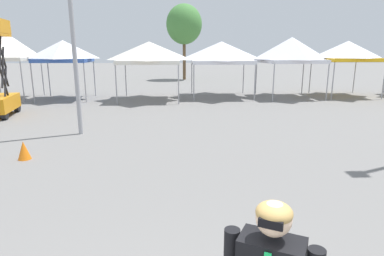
{
  "coord_description": "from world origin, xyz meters",
  "views": [
    {
      "loc": [
        0.15,
        -1.24,
        2.7
      ],
      "look_at": [
        0.37,
        4.61,
        1.3
      ],
      "focal_mm": 30.52,
      "sensor_mm": 36.0,
      "label": 1
    }
  ],
  "objects_px": {
    "traffic_cone_lot_center": "(24,150)",
    "canopy_tent_behind_right": "(291,50)",
    "canopy_tent_left_of_center": "(5,46)",
    "tree_behind_tents_right": "(184,25)",
    "canopy_tent_behind_left": "(63,51)",
    "canopy_tent_far_left": "(348,51)",
    "canopy_tent_right_of_center": "(149,53)",
    "canopy_tent_far_right": "(221,53)"
  },
  "relations": [
    {
      "from": "canopy_tent_right_of_center",
      "to": "canopy_tent_far_left",
      "type": "distance_m",
      "value": 11.54
    },
    {
      "from": "canopy_tent_left_of_center",
      "to": "canopy_tent_right_of_center",
      "type": "height_order",
      "value": "canopy_tent_left_of_center"
    },
    {
      "from": "traffic_cone_lot_center",
      "to": "canopy_tent_right_of_center",
      "type": "bearing_deg",
      "value": 77.08
    },
    {
      "from": "canopy_tent_far_left",
      "to": "canopy_tent_left_of_center",
      "type": "bearing_deg",
      "value": -179.15
    },
    {
      "from": "canopy_tent_far_left",
      "to": "traffic_cone_lot_center",
      "type": "bearing_deg",
      "value": -140.86
    },
    {
      "from": "canopy_tent_far_left",
      "to": "tree_behind_tents_right",
      "type": "distance_m",
      "value": 15.11
    },
    {
      "from": "canopy_tent_far_left",
      "to": "canopy_tent_right_of_center",
      "type": "bearing_deg",
      "value": -174.36
    },
    {
      "from": "canopy_tent_far_left",
      "to": "traffic_cone_lot_center",
      "type": "height_order",
      "value": "canopy_tent_far_left"
    },
    {
      "from": "canopy_tent_far_right",
      "to": "canopy_tent_behind_right",
      "type": "height_order",
      "value": "canopy_tent_behind_right"
    },
    {
      "from": "canopy_tent_left_of_center",
      "to": "canopy_tent_behind_right",
      "type": "height_order",
      "value": "canopy_tent_left_of_center"
    },
    {
      "from": "canopy_tent_right_of_center",
      "to": "canopy_tent_far_left",
      "type": "relative_size",
      "value": 1.03
    },
    {
      "from": "canopy_tent_behind_left",
      "to": "canopy_tent_left_of_center",
      "type": "bearing_deg",
      "value": 172.7
    },
    {
      "from": "canopy_tent_right_of_center",
      "to": "traffic_cone_lot_center",
      "type": "height_order",
      "value": "canopy_tent_right_of_center"
    },
    {
      "from": "canopy_tent_far_right",
      "to": "traffic_cone_lot_center",
      "type": "height_order",
      "value": "canopy_tent_far_right"
    },
    {
      "from": "canopy_tent_behind_left",
      "to": "tree_behind_tents_right",
      "type": "xyz_separation_m",
      "value": [
        6.79,
        12.31,
        2.31
      ]
    },
    {
      "from": "canopy_tent_left_of_center",
      "to": "traffic_cone_lot_center",
      "type": "bearing_deg",
      "value": -62.57
    },
    {
      "from": "canopy_tent_behind_left",
      "to": "canopy_tent_right_of_center",
      "type": "bearing_deg",
      "value": -5.14
    },
    {
      "from": "tree_behind_tents_right",
      "to": "traffic_cone_lot_center",
      "type": "xyz_separation_m",
      "value": [
        -4.39,
        -22.83,
        -4.71
      ]
    },
    {
      "from": "canopy_tent_right_of_center",
      "to": "traffic_cone_lot_center",
      "type": "distance_m",
      "value": 10.62
    },
    {
      "from": "canopy_tent_behind_left",
      "to": "canopy_tent_behind_right",
      "type": "bearing_deg",
      "value": 1.47
    },
    {
      "from": "canopy_tent_left_of_center",
      "to": "canopy_tent_far_right",
      "type": "bearing_deg",
      "value": 1.28
    },
    {
      "from": "canopy_tent_behind_left",
      "to": "canopy_tent_far_left",
      "type": "bearing_deg",
      "value": 2.51
    },
    {
      "from": "canopy_tent_behind_right",
      "to": "tree_behind_tents_right",
      "type": "relative_size",
      "value": 0.51
    },
    {
      "from": "tree_behind_tents_right",
      "to": "canopy_tent_behind_left",
      "type": "bearing_deg",
      "value": -118.88
    },
    {
      "from": "canopy_tent_left_of_center",
      "to": "canopy_tent_behind_left",
      "type": "bearing_deg",
      "value": -7.3
    },
    {
      "from": "canopy_tent_behind_right",
      "to": "canopy_tent_far_left",
      "type": "bearing_deg",
      "value": 6.32
    },
    {
      "from": "canopy_tent_right_of_center",
      "to": "traffic_cone_lot_center",
      "type": "bearing_deg",
      "value": -102.92
    },
    {
      "from": "canopy_tent_right_of_center",
      "to": "tree_behind_tents_right",
      "type": "distance_m",
      "value": 13.12
    },
    {
      "from": "canopy_tent_far_left",
      "to": "tree_behind_tents_right",
      "type": "bearing_deg",
      "value": 129.03
    },
    {
      "from": "canopy_tent_right_of_center",
      "to": "canopy_tent_behind_right",
      "type": "bearing_deg",
      "value": 5.35
    },
    {
      "from": "canopy_tent_far_right",
      "to": "canopy_tent_behind_right",
      "type": "xyz_separation_m",
      "value": [
        3.97,
        -0.36,
        0.14
      ]
    },
    {
      "from": "canopy_tent_behind_right",
      "to": "traffic_cone_lot_center",
      "type": "height_order",
      "value": "canopy_tent_behind_right"
    },
    {
      "from": "canopy_tent_left_of_center",
      "to": "canopy_tent_far_left",
      "type": "distance_m",
      "value": 19.48
    },
    {
      "from": "canopy_tent_behind_left",
      "to": "tree_behind_tents_right",
      "type": "height_order",
      "value": "tree_behind_tents_right"
    },
    {
      "from": "canopy_tent_left_of_center",
      "to": "traffic_cone_lot_center",
      "type": "distance_m",
      "value": 12.61
    },
    {
      "from": "canopy_tent_left_of_center",
      "to": "tree_behind_tents_right",
      "type": "bearing_deg",
      "value": 49.74
    },
    {
      "from": "canopy_tent_behind_left",
      "to": "canopy_tent_behind_right",
      "type": "height_order",
      "value": "canopy_tent_behind_right"
    },
    {
      "from": "canopy_tent_right_of_center",
      "to": "canopy_tent_far_left",
      "type": "xyz_separation_m",
      "value": [
        11.48,
        1.13,
        0.08
      ]
    },
    {
      "from": "canopy_tent_behind_left",
      "to": "traffic_cone_lot_center",
      "type": "distance_m",
      "value": 11.05
    },
    {
      "from": "canopy_tent_right_of_center",
      "to": "traffic_cone_lot_center",
      "type": "relative_size",
      "value": 6.99
    },
    {
      "from": "traffic_cone_lot_center",
      "to": "canopy_tent_behind_right",
      "type": "bearing_deg",
      "value": 46.38
    },
    {
      "from": "canopy_tent_left_of_center",
      "to": "canopy_tent_behind_left",
      "type": "distance_m",
      "value": 3.32
    }
  ]
}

